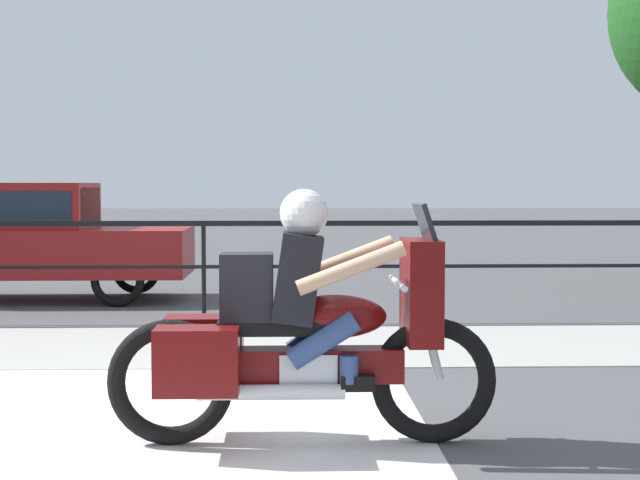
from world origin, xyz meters
The scene contains 6 objects.
ground_plane centered at (0.00, 0.00, 0.00)m, with size 120.00×120.00×0.00m, color #4C4C4F.
sidewalk_band centered at (0.00, 3.40, 0.01)m, with size 44.00×2.40×0.01m, color #A8A59E.
crosswalk_band centered at (-0.02, -0.20, 0.00)m, with size 3.71×6.00×0.01m, color silver.
fence_railing centered at (0.00, 5.03, 0.91)m, with size 36.00×0.05×1.15m.
motorcycle centered at (1.01, -0.20, 0.69)m, with size 2.33×0.76×1.53m.
parked_car centered at (-2.69, 7.27, 0.90)m, with size 4.39×1.68×1.58m.
Camera 1 is at (0.94, -6.00, 1.55)m, focal length 55.00 mm.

